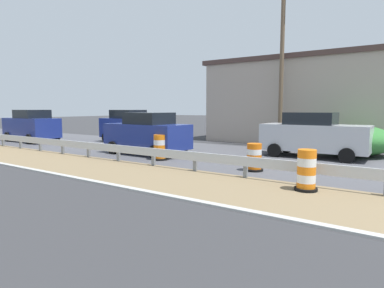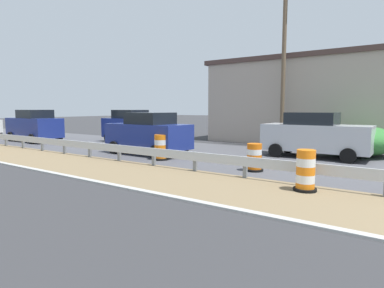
# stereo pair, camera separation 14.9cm
# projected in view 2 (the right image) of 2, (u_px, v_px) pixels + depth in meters

# --- Properties ---
(traffic_barrel_nearest) EXTENTS (0.63, 0.63, 1.15)m
(traffic_barrel_nearest) POSITION_uv_depth(u_px,v_px,m) (306.00, 172.00, 8.93)
(traffic_barrel_nearest) COLOR orange
(traffic_barrel_nearest) RESTS_ON ground
(traffic_barrel_close) EXTENTS (0.66, 0.66, 1.01)m
(traffic_barrel_close) POSITION_uv_depth(u_px,v_px,m) (254.00, 159.00, 11.78)
(traffic_barrel_close) COLOR orange
(traffic_barrel_close) RESTS_ON ground
(traffic_barrel_mid) EXTENTS (0.71, 0.71, 1.12)m
(traffic_barrel_mid) POSITION_uv_depth(u_px,v_px,m) (161.00, 148.00, 14.33)
(traffic_barrel_mid) COLOR orange
(traffic_barrel_mid) RESTS_ON ground
(car_lead_far_lane) EXTENTS (2.23, 4.32, 2.07)m
(car_lead_far_lane) POSITION_uv_depth(u_px,v_px,m) (148.00, 133.00, 16.04)
(car_lead_far_lane) COLOR navy
(car_lead_far_lane) RESTS_ON ground
(car_mid_far_lane) EXTENTS (2.07, 4.70, 2.09)m
(car_mid_far_lane) POSITION_uv_depth(u_px,v_px,m) (315.00, 135.00, 14.95)
(car_mid_far_lane) COLOR silver
(car_mid_far_lane) RESTS_ON ground
(car_trailing_far_lane) EXTENTS (2.16, 4.46, 2.17)m
(car_trailing_far_lane) POSITION_uv_depth(u_px,v_px,m) (34.00, 126.00, 22.17)
(car_trailing_far_lane) COLOR navy
(car_trailing_far_lane) RESTS_ON ground
(car_distant_a) EXTENTS (2.11, 4.14, 2.17)m
(car_distant_a) POSITION_uv_depth(u_px,v_px,m) (132.00, 126.00, 21.67)
(car_distant_a) COLOR navy
(car_distant_a) RESTS_ON ground
(roadside_shop_near) EXTENTS (6.28, 13.58, 5.49)m
(roadside_shop_near) POSITION_uv_depth(u_px,v_px,m) (317.00, 101.00, 21.21)
(roadside_shop_near) COLOR #AD9E8E
(roadside_shop_near) RESTS_ON ground
(utility_pole_near) EXTENTS (0.24, 1.80, 9.48)m
(utility_pole_near) POSITION_uv_depth(u_px,v_px,m) (284.00, 62.00, 18.53)
(utility_pole_near) COLOR brown
(utility_pole_near) RESTS_ON ground
(bush_roadside) EXTENTS (3.44, 3.44, 1.48)m
(bush_roadside) POSITION_uv_depth(u_px,v_px,m) (357.00, 140.00, 15.57)
(bush_roadside) COLOR #337533
(bush_roadside) RESTS_ON ground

